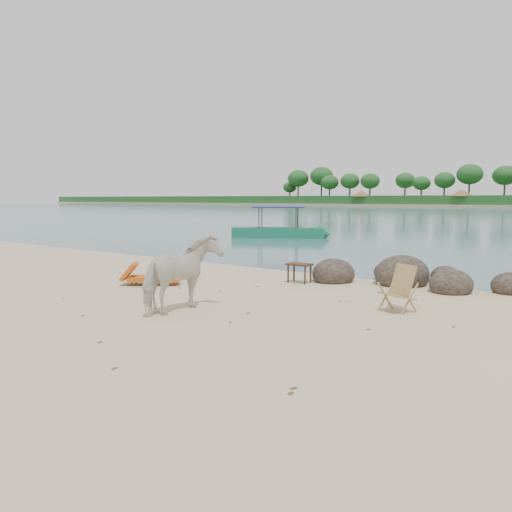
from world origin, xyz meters
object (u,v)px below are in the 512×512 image
Objects in this scene: deck_chair at (398,290)px; boat_near at (278,212)px; cow at (182,275)px; lounge_chair at (155,276)px; side_table at (299,274)px; boulders at (414,279)px.

deck_chair is 0.15× the size of boat_near.
cow is 1.94× the size of deck_chair.
lounge_chair is 17.74m from boat_near.
side_table is at bearing -81.38° from boat_near.
cow is 1.07× the size of lounge_chair.
boulders is 3.74× the size of lounge_chair.
deck_chair is at bearing -76.43° from boulders.
cow is 2.79× the size of side_table.
cow is at bearing -93.24° from side_table.
lounge_chair is 0.27× the size of boat_near.
cow is (-2.77, -5.83, 0.57)m from boulders.
lounge_chair is at bearing -146.55° from deck_chair.
boulders is 1.02× the size of boat_near.
deck_chair is 20.46m from boat_near.
side_table is 16.91m from boat_near.
lounge_chair is 6.44m from deck_chair.
boat_near is (-7.06, 16.22, 1.27)m from lounge_chair.
side_table is (0.09, 4.39, -0.51)m from cow.
side_table is at bearing 178.76° from deck_chair.
boulders is 9.75× the size of side_table.
cow is 0.29× the size of boat_near.
boulders is at bearing -1.14° from lounge_chair.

